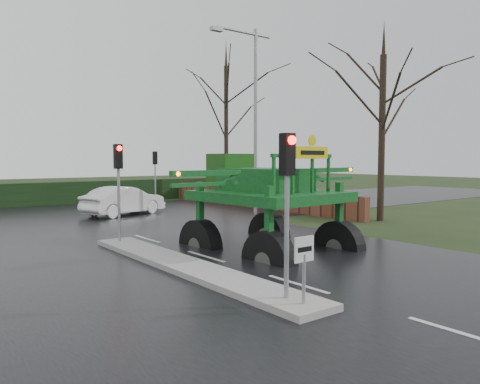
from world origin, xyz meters
TOP-DOWN VIEW (x-y plane):
  - ground at (0.00, 0.00)m, footprint 140.00×140.00m
  - road_main at (0.00, 10.00)m, footprint 14.00×80.00m
  - road_cross at (0.00, 16.00)m, footprint 80.00×12.00m
  - median_island at (-1.30, 3.00)m, footprint 1.20×10.00m
  - hedge_row at (0.00, 24.00)m, footprint 44.00×0.90m
  - brick_wall at (10.50, 16.00)m, footprint 0.40×20.00m
  - keep_left_sign at (-1.30, -1.50)m, footprint 0.50×0.07m
  - traffic_signal_near at (-1.30, -1.01)m, footprint 0.26×0.33m
  - traffic_signal_mid at (-1.30, 7.49)m, footprint 0.26×0.33m
  - traffic_signal_far at (6.50, 20.01)m, footprint 0.26×0.33m
  - street_light_right at (8.19, 12.00)m, footprint 3.85×0.30m
  - tree_right_near at (11.50, 6.00)m, footprint 5.60×5.60m
  - tree_right_far at (13.00, 21.00)m, footprint 7.00×7.00m
  - crop_sprayer at (1.06, 2.50)m, footprint 8.35×5.47m
  - white_sedan at (2.42, 15.69)m, footprint 4.94×3.00m

SIDE VIEW (x-z plane):
  - ground at x=0.00m, z-range 0.00..0.00m
  - white_sedan at x=2.42m, z-range -0.77..0.77m
  - road_main at x=0.00m, z-range -0.01..0.01m
  - road_cross at x=0.00m, z-range 0.00..0.02m
  - median_island at x=-1.30m, z-range 0.01..0.17m
  - brick_wall at x=10.50m, z-range 0.00..1.20m
  - hedge_row at x=0.00m, z-range 0.00..1.50m
  - keep_left_sign at x=-1.30m, z-range 0.38..1.73m
  - crop_sprayer at x=1.06m, z-range -0.13..4.55m
  - traffic_signal_near at x=-1.30m, z-range 0.83..4.35m
  - traffic_signal_mid at x=-1.30m, z-range 0.83..4.35m
  - traffic_signal_far at x=6.50m, z-range 0.83..4.35m
  - tree_right_near at x=11.50m, z-range 0.38..10.02m
  - street_light_right at x=8.19m, z-range 0.99..10.99m
  - tree_right_far at x=13.00m, z-range 0.47..12.52m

